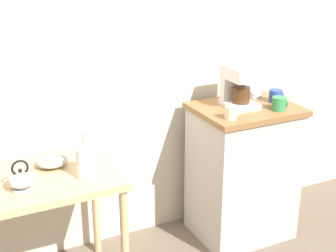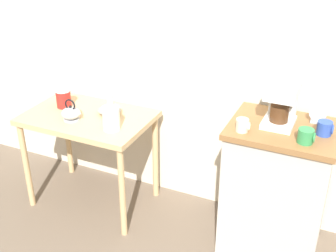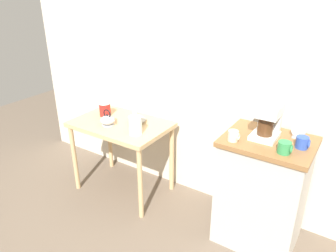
% 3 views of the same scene
% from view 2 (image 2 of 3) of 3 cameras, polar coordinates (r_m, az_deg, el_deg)
% --- Properties ---
extents(ground_plane, '(8.00, 8.00, 0.00)m').
position_cam_2_polar(ground_plane, '(3.29, 0.87, -12.60)').
color(ground_plane, '#6B5B4C').
extents(back_wall, '(4.40, 0.10, 2.80)m').
position_cam_2_polar(back_wall, '(2.98, 6.32, 13.38)').
color(back_wall, beige).
rests_on(back_wall, ground_plane).
extents(wooden_table, '(0.90, 0.59, 0.74)m').
position_cam_2_polar(wooden_table, '(3.23, -10.28, -0.15)').
color(wooden_table, tan).
rests_on(wooden_table, ground_plane).
extents(kitchen_counter, '(0.64, 0.51, 0.91)m').
position_cam_2_polar(kitchen_counter, '(2.91, 13.86, -8.08)').
color(kitchen_counter, '#BCB7AD').
rests_on(kitchen_counter, ground_plane).
extents(bowl_stoneware, '(0.17, 0.17, 0.06)m').
position_cam_2_polar(bowl_stoneware, '(3.17, -7.62, 2.09)').
color(bowl_stoneware, '#9E998C').
rests_on(bowl_stoneware, wooden_table).
extents(teakettle, '(0.16, 0.13, 0.16)m').
position_cam_2_polar(teakettle, '(3.12, -12.49, 1.64)').
color(teakettle, '#B2B5BA').
rests_on(teakettle, wooden_table).
extents(glass_carafe_vase, '(0.12, 0.12, 0.25)m').
position_cam_2_polar(glass_carafe_vase, '(2.93, -7.42, 1.13)').
color(glass_carafe_vase, silver).
rests_on(glass_carafe_vase, wooden_table).
extents(canister_enamel, '(0.11, 0.11, 0.14)m').
position_cam_2_polar(canister_enamel, '(3.33, -13.45, 3.57)').
color(canister_enamel, red).
rests_on(canister_enamel, wooden_table).
extents(coffee_maker, '(0.18, 0.22, 0.26)m').
position_cam_2_polar(coffee_maker, '(2.66, 14.59, 3.09)').
color(coffee_maker, white).
rests_on(coffee_maker, kitchen_counter).
extents(mug_blue, '(0.09, 0.08, 0.08)m').
position_cam_2_polar(mug_blue, '(2.64, 19.74, -0.27)').
color(mug_blue, '#2D4CAD').
rests_on(mug_blue, kitchen_counter).
extents(mug_small_cream, '(0.08, 0.07, 0.08)m').
position_cam_2_polar(mug_small_cream, '(2.56, 9.69, 0.10)').
color(mug_small_cream, beige).
rests_on(mug_small_cream, kitchen_counter).
extents(mug_tall_green, '(0.09, 0.09, 0.08)m').
position_cam_2_polar(mug_tall_green, '(2.52, 17.53, -1.26)').
color(mug_tall_green, '#338C4C').
rests_on(mug_tall_green, kitchen_counter).
extents(table_clock, '(0.10, 0.05, 0.12)m').
position_cam_2_polar(table_clock, '(2.77, 18.92, 1.38)').
color(table_clock, '#B2B5BA').
rests_on(table_clock, kitchen_counter).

